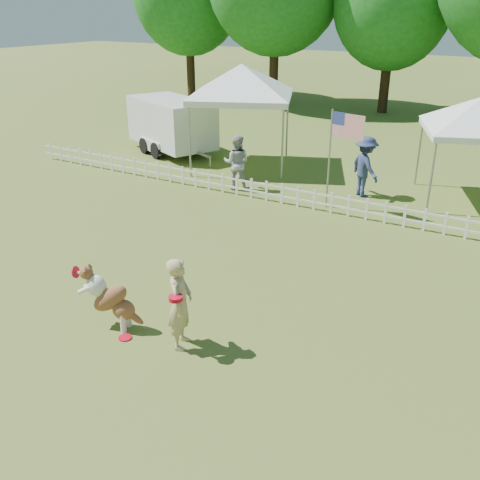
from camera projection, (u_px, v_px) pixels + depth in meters
The scene contains 13 objects.
ground at pixel (167, 334), 9.30m from camera, with size 120.00×120.00×0.00m, color #3E5A1C.
picket_fence at pixel (322, 201), 14.70m from camera, with size 22.00×0.08×0.60m, color white, non-canonical shape.
handler at pixel (180, 304), 8.69m from camera, with size 0.58×0.38×1.60m, color tan.
dog at pixel (111, 299), 9.28m from camera, with size 1.12×0.37×1.16m, color brown, non-canonical shape.
frisbee_on_turf at pixel (125, 338), 9.18m from camera, with size 0.23×0.23×0.02m, color red.
canopy_tent_left at pixel (242, 118), 18.36m from camera, with size 3.28×3.28×3.39m, color white, non-canonical shape.
canopy_tent_right at pixel (475, 151), 15.10m from camera, with size 2.82×2.82×2.92m, color white, non-canonical shape.
cargo_trailer at pixel (172, 126), 20.36m from camera, with size 4.69×2.06×2.06m, color silver, non-canonical shape.
flag_pole at pixel (329, 160), 14.59m from camera, with size 1.05×0.11×2.74m, color gray, non-canonical shape.
spectator_a at pixel (237, 163), 16.31m from camera, with size 0.81×0.63×1.67m, color #A3A1A7.
spectator_b at pixel (365, 167), 15.68m from camera, with size 1.16×0.67×1.79m, color navy.
tree_far_left at pixel (188, 0), 31.39m from camera, with size 6.60×6.60×11.00m, color #195A1B, non-canonical shape.
tree_center_left at pixel (392, 12), 26.45m from camera, with size 6.00×6.00×9.80m, color #195A1B, non-canonical shape.
Camera 1 is at (5.08, -6.11, 5.26)m, focal length 40.00 mm.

